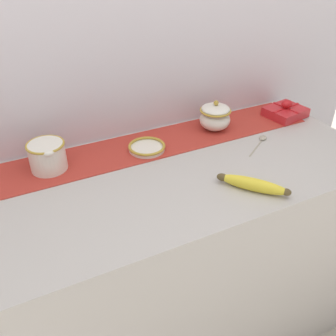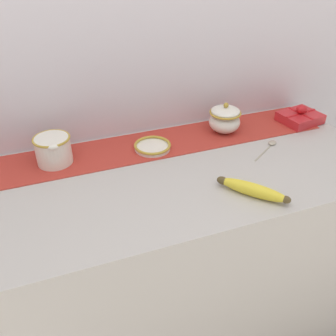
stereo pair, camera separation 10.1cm
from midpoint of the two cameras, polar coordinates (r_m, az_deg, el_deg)
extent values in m
cube|color=#B7B2AD|center=(1.54, 1.43, -15.34)|extent=(1.53, 0.63, 0.93)
cube|color=silver|center=(1.40, -3.39, 15.73)|extent=(2.33, 0.04, 2.40)
cube|color=#B23328|center=(1.39, -1.31, 3.34)|extent=(1.40, 0.21, 0.00)
cylinder|color=white|center=(1.31, -14.98, 2.60)|extent=(0.12, 0.12, 0.10)
torus|color=#B79333|center=(1.29, -15.26, 4.31)|extent=(0.13, 0.13, 0.01)
torus|color=white|center=(1.37, -15.42, 4.27)|extent=(0.05, 0.01, 0.05)
ellipsoid|color=white|center=(1.24, -14.91, 3.05)|extent=(0.04, 0.03, 0.02)
ellipsoid|color=white|center=(1.49, 10.55, 6.88)|extent=(0.12, 0.12, 0.08)
torus|color=#B79333|center=(1.48, 10.70, 8.25)|extent=(0.12, 0.12, 0.01)
ellipsoid|color=white|center=(1.47, 10.73, 8.47)|extent=(0.11, 0.11, 0.03)
sphere|color=#B79333|center=(1.46, 10.83, 9.34)|extent=(0.02, 0.02, 0.02)
cylinder|color=white|center=(1.37, -0.26, 3.09)|extent=(0.13, 0.13, 0.01)
torus|color=#B79333|center=(1.36, -0.26, 3.45)|extent=(0.14, 0.14, 0.01)
ellipsoid|color=yellow|center=(1.17, 15.28, -3.29)|extent=(0.17, 0.19, 0.04)
ellipsoid|color=brown|center=(1.19, 10.73, -1.96)|extent=(0.04, 0.04, 0.02)
ellipsoid|color=brown|center=(1.16, 19.96, -4.63)|extent=(0.04, 0.04, 0.02)
cube|color=#A89E89|center=(1.40, 16.25, 2.14)|extent=(0.11, 0.08, 0.00)
ellipsoid|color=#A89E89|center=(1.47, 17.52, 3.62)|extent=(0.05, 0.04, 0.01)
cube|color=red|center=(1.67, 21.14, 7.15)|extent=(0.18, 0.16, 0.04)
cube|color=red|center=(1.66, 21.27, 7.76)|extent=(0.16, 0.04, 0.00)
cube|color=red|center=(1.66, 21.27, 7.76)|extent=(0.03, 0.13, 0.00)
ellipsoid|color=red|center=(1.65, 21.40, 8.31)|extent=(0.05, 0.04, 0.03)
camera|label=1|loc=(0.05, -87.54, 1.62)|focal=40.00mm
camera|label=2|loc=(0.05, 92.46, -1.62)|focal=40.00mm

